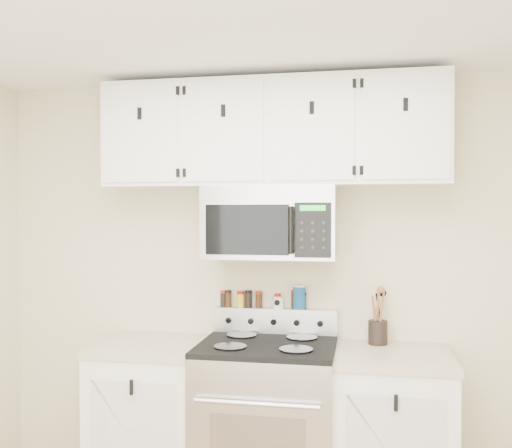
# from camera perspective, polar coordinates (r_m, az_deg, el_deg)

# --- Properties ---
(back_wall) EXTENTS (3.50, 0.01, 2.50)m
(back_wall) POSITION_cam_1_polar(r_m,az_deg,el_deg) (3.54, 1.99, -5.93)
(back_wall) COLOR beige
(back_wall) RESTS_ON floor
(range) EXTENTS (0.76, 0.65, 1.10)m
(range) POSITION_cam_1_polar(r_m,az_deg,el_deg) (3.42, 1.14, -19.39)
(range) COLOR #B7B7BA
(range) RESTS_ON floor
(base_cabinet_left) EXTENTS (0.64, 0.62, 0.92)m
(base_cabinet_left) POSITION_cam_1_polar(r_m,az_deg,el_deg) (3.62, -10.26, -18.67)
(base_cabinet_left) COLOR white
(base_cabinet_left) RESTS_ON floor
(base_cabinet_right) EXTENTS (0.64, 0.62, 0.92)m
(base_cabinet_right) POSITION_cam_1_polar(r_m,az_deg,el_deg) (3.41, 13.47, -19.91)
(base_cabinet_right) COLOR white
(base_cabinet_right) RESTS_ON floor
(microwave) EXTENTS (0.76, 0.44, 0.42)m
(microwave) POSITION_cam_1_polar(r_m,az_deg,el_deg) (3.33, 1.51, 0.18)
(microwave) COLOR #9E9EA3
(microwave) RESTS_ON back_wall
(upper_cabinets) EXTENTS (2.00, 0.35, 0.62)m
(upper_cabinets) POSITION_cam_1_polar(r_m,az_deg,el_deg) (3.39, 1.58, 9.03)
(upper_cabinets) COLOR white
(upper_cabinets) RESTS_ON back_wall
(utensil_crock) EXTENTS (0.11, 0.11, 0.32)m
(utensil_crock) POSITION_cam_1_polar(r_m,az_deg,el_deg) (3.44, 12.09, -10.36)
(utensil_crock) COLOR black
(utensil_crock) RESTS_ON base_cabinet_right
(kitchen_timer) EXTENTS (0.07, 0.07, 0.07)m
(kitchen_timer) POSITION_cam_1_polar(r_m,az_deg,el_deg) (3.52, 2.18, -7.87)
(kitchen_timer) COLOR silver
(kitchen_timer) RESTS_ON range
(salt_canister) EXTENTS (0.08, 0.08, 0.15)m
(salt_canister) POSITION_cam_1_polar(r_m,az_deg,el_deg) (3.50, 4.36, -7.28)
(salt_canister) COLOR navy
(salt_canister) RESTS_ON range
(spice_jar_0) EXTENTS (0.04, 0.04, 0.10)m
(spice_jar_0) POSITION_cam_1_polar(r_m,az_deg,el_deg) (3.58, -3.28, -7.45)
(spice_jar_0) COLOR black
(spice_jar_0) RESTS_ON range
(spice_jar_1) EXTENTS (0.04, 0.04, 0.10)m
(spice_jar_1) POSITION_cam_1_polar(r_m,az_deg,el_deg) (3.58, -2.80, -7.44)
(spice_jar_1) COLOR #3B1F0E
(spice_jar_1) RESTS_ON range
(spice_jar_2) EXTENTS (0.05, 0.05, 0.10)m
(spice_jar_2) POSITION_cam_1_polar(r_m,az_deg,el_deg) (3.56, -1.55, -7.52)
(spice_jar_2) COLOR yellow
(spice_jar_2) RESTS_ON range
(spice_jar_3) EXTENTS (0.04, 0.04, 0.11)m
(spice_jar_3) POSITION_cam_1_polar(r_m,az_deg,el_deg) (3.55, -0.76, -7.49)
(spice_jar_3) COLOR black
(spice_jar_3) RESTS_ON range
(spice_jar_4) EXTENTS (0.04, 0.04, 0.10)m
(spice_jar_4) POSITION_cam_1_polar(r_m,az_deg,el_deg) (3.54, 0.28, -7.54)
(spice_jar_4) COLOR #391F0D
(spice_jar_4) RESTS_ON range
(spice_jar_5) EXTENTS (0.04, 0.04, 0.09)m
(spice_jar_5) POSITION_cam_1_polar(r_m,az_deg,el_deg) (3.52, 2.17, -7.69)
(spice_jar_5) COLOR gold
(spice_jar_5) RESTS_ON range
(spice_jar_6) EXTENTS (0.04, 0.04, 0.11)m
(spice_jar_6) POSITION_cam_1_polar(r_m,az_deg,el_deg) (3.50, 3.86, -7.53)
(spice_jar_6) COLOR black
(spice_jar_6) RESTS_ON range
(spice_jar_7) EXTENTS (0.04, 0.04, 0.09)m
(spice_jar_7) POSITION_cam_1_polar(r_m,az_deg,el_deg) (3.50, 4.03, -7.76)
(spice_jar_7) COLOR black
(spice_jar_7) RESTS_ON range
(spice_jar_8) EXTENTS (0.04, 0.04, 0.10)m
(spice_jar_8) POSITION_cam_1_polar(r_m,az_deg,el_deg) (3.50, 4.70, -7.67)
(spice_jar_8) COLOR gold
(spice_jar_8) RESTS_ON range
(spice_jar_9) EXTENTS (0.04, 0.04, 0.10)m
(spice_jar_9) POSITION_cam_1_polar(r_m,az_deg,el_deg) (3.50, 4.70, -7.64)
(spice_jar_9) COLOR #40220F
(spice_jar_9) RESTS_ON range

